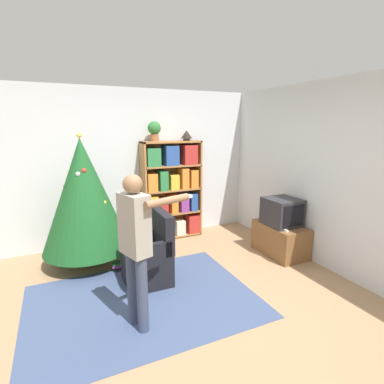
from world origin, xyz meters
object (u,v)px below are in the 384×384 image
object	(u,v)px
armchair	(150,258)
table_lamp	(187,135)
potted_plant	(154,130)
standing_person	(136,240)
christmas_tree	(84,195)
television	(282,212)
bookshelf	(172,190)

from	to	relation	value
armchair	table_lamp	world-z (taller)	table_lamp
potted_plant	standing_person	bearing A→B (deg)	-112.50
christmas_tree	standing_person	size ratio (longest dim) A/B	1.21
standing_person	table_lamp	distance (m)	2.83
christmas_tree	table_lamp	size ratio (longest dim) A/B	9.48
standing_person	television	bearing A→B (deg)	89.96
television	potted_plant	size ratio (longest dim) A/B	1.54
bookshelf	christmas_tree	distance (m)	1.59
television	armchair	world-z (taller)	armchair
armchair	standing_person	size ratio (longest dim) A/B	0.59
christmas_tree	potted_plant	distance (m)	1.59
christmas_tree	standing_person	bearing A→B (deg)	-80.18
bookshelf	standing_person	distance (m)	2.52
table_lamp	bookshelf	bearing A→B (deg)	-177.31
christmas_tree	standing_person	xyz separation A→B (m)	(0.30, -1.73, -0.10)
television	armchair	xyz separation A→B (m)	(-2.11, 0.03, -0.37)
bookshelf	christmas_tree	size ratio (longest dim) A/B	0.91
television	standing_person	distance (m)	2.61
armchair	potted_plant	xyz separation A→B (m)	(0.56, 1.41, 1.60)
bookshelf	potted_plant	size ratio (longest dim) A/B	5.25
table_lamp	television	bearing A→B (deg)	-55.95
television	table_lamp	distance (m)	2.07
television	armchair	distance (m)	2.15
bookshelf	television	distance (m)	1.91
armchair	potted_plant	world-z (taller)	potted_plant
christmas_tree	armchair	world-z (taller)	christmas_tree
christmas_tree	armchair	size ratio (longest dim) A/B	2.06
bookshelf	standing_person	bearing A→B (deg)	-118.78
standing_person	bookshelf	bearing A→B (deg)	133.57
bookshelf	christmas_tree	bearing A→B (deg)	-162.62
television	christmas_tree	world-z (taller)	christmas_tree
potted_plant	table_lamp	xyz separation A→B (m)	(0.59, 0.00, -0.09)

